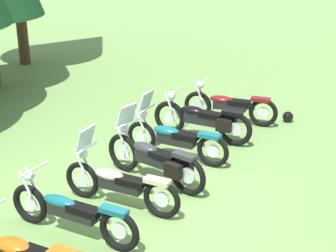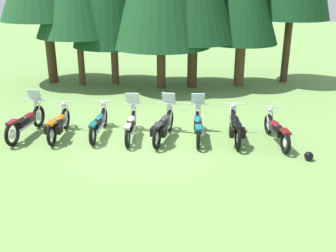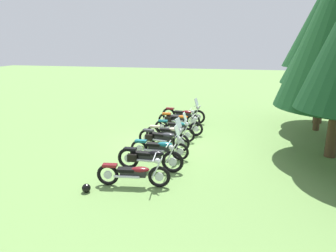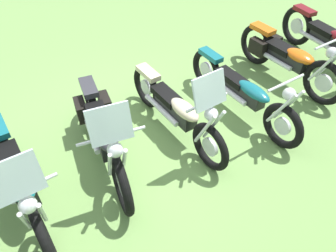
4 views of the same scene
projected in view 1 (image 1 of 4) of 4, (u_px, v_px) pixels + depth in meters
The scene contains 8 objects.
ground_plane at pixel (138, 194), 9.40m from camera, with size 80.00×80.00×0.00m, color #6B934C.
motorcycle_2 at pixel (71, 212), 8.02m from camera, with size 0.64×2.36×0.99m.
motorcycle_3 at pixel (119, 183), 8.84m from camera, with size 0.61×2.23×1.35m.
motorcycle_4 at pixel (155, 158), 9.65m from camera, with size 0.85×2.28×1.39m.
motorcycle_5 at pixel (175, 138), 10.64m from camera, with size 0.67×2.28×1.35m.
motorcycle_6 at pixel (203, 120), 11.56m from camera, with size 0.72×2.34×1.04m.
motorcycle_7 at pixel (229, 105), 12.57m from camera, with size 0.74×2.28×1.00m.
dropped_helmet at pixel (288, 117), 12.71m from camera, with size 0.26×0.26×0.26m, color black.
Camera 1 is at (-7.08, -4.38, 4.57)m, focal length 56.43 mm.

